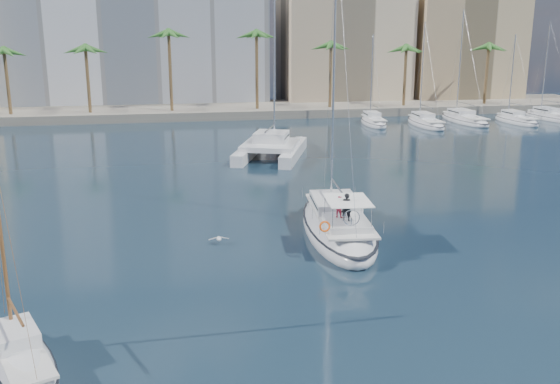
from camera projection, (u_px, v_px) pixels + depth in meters
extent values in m
plane|color=black|center=(299.00, 260.00, 34.82)|extent=(160.00, 160.00, 0.00)
cube|color=gray|center=(215.00, 110.00, 92.70)|extent=(120.00, 14.00, 1.20)
cube|color=white|center=(131.00, 18.00, 98.62)|extent=(42.00, 16.00, 28.00)
cube|color=beige|center=(343.00, 43.00, 102.61)|extent=(20.00, 14.00, 20.00)
cube|color=tan|center=(461.00, 49.00, 104.38)|extent=(18.00, 12.00, 18.00)
cylinder|color=brown|center=(216.00, 81.00, 87.70)|extent=(0.44, 0.44, 10.50)
sphere|color=#326A27|center=(215.00, 43.00, 86.35)|extent=(3.60, 3.60, 3.60)
cylinder|color=brown|center=(443.00, 77.00, 93.51)|extent=(0.44, 0.44, 10.50)
sphere|color=#326A27|center=(445.00, 42.00, 92.17)|extent=(3.60, 3.60, 3.60)
ellipsoid|color=silver|center=(338.00, 229.00, 38.93)|extent=(5.21, 13.15, 2.66)
ellipsoid|color=black|center=(338.00, 223.00, 38.84)|extent=(5.26, 13.28, 0.18)
cube|color=silver|center=(339.00, 214.00, 38.44)|extent=(3.75, 9.85, 0.12)
cube|color=silver|center=(335.00, 202.00, 39.77)|extent=(3.11, 4.43, 0.60)
cube|color=black|center=(335.00, 202.00, 39.77)|extent=(3.09, 3.94, 0.14)
cylinder|color=#B7BABF|center=(334.00, 71.00, 39.12)|extent=(0.15, 0.15, 16.83)
cylinder|color=#B7BABF|center=(339.00, 188.00, 38.40)|extent=(0.57, 5.17, 0.11)
cube|color=silver|center=(347.00, 223.00, 36.00)|extent=(2.71, 3.41, 0.36)
cube|color=white|center=(348.00, 200.00, 35.53)|extent=(2.71, 3.41, 0.04)
torus|color=silver|center=(351.00, 218.00, 34.64)|extent=(0.96, 0.14, 0.96)
torus|color=#F2570C|center=(325.00, 226.00, 34.11)|extent=(0.65, 0.25, 0.64)
imported|color=black|center=(346.00, 207.00, 35.53)|extent=(0.66, 0.49, 1.64)
imported|color=#A51930|center=(339.00, 207.00, 36.27)|extent=(0.78, 0.77, 1.27)
ellipsoid|color=silver|center=(22.00, 365.00, 23.54)|extent=(4.65, 7.18, 1.62)
ellipsoid|color=black|center=(21.00, 359.00, 23.48)|extent=(4.69, 7.25, 0.18)
cube|color=silver|center=(21.00, 352.00, 23.27)|extent=(3.41, 5.35, 0.12)
cube|color=silver|center=(16.00, 334.00, 23.82)|extent=(2.21, 2.64, 0.60)
cube|color=black|center=(16.00, 334.00, 23.82)|extent=(2.13, 2.40, 0.14)
cylinder|color=brown|center=(0.00, 231.00, 23.46)|extent=(0.15, 0.15, 8.51)
cylinder|color=brown|center=(15.00, 311.00, 23.03)|extent=(1.17, 2.61, 0.11)
cube|color=silver|center=(249.00, 150.00, 62.72)|extent=(4.97, 11.14, 1.10)
cube|color=silver|center=(294.00, 152.00, 62.00)|extent=(4.97, 11.14, 1.10)
cube|color=silver|center=(270.00, 145.00, 61.62)|extent=(6.92, 7.62, 0.50)
cube|color=silver|center=(271.00, 137.00, 61.98)|extent=(4.11, 4.28, 1.00)
cube|color=black|center=(271.00, 136.00, 61.97)|extent=(3.97, 3.86, 0.18)
cylinder|color=#B7BABF|center=(274.00, 63.00, 61.79)|extent=(0.18, 0.18, 15.20)
ellipsoid|color=silver|center=(219.00, 239.00, 37.13)|extent=(0.25, 0.48, 0.23)
sphere|color=silver|center=(219.00, 237.00, 37.34)|extent=(0.13, 0.13, 0.13)
cube|color=gray|center=(213.00, 239.00, 37.06)|extent=(0.55, 0.20, 0.13)
cube|color=gray|center=(225.00, 238.00, 37.18)|extent=(0.55, 0.20, 0.13)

